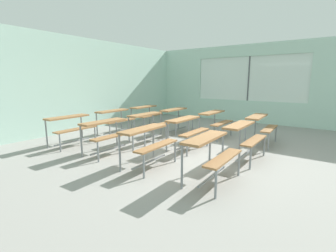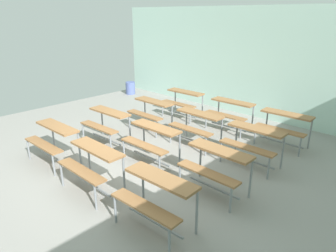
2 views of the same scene
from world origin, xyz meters
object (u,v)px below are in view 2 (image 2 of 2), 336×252
desk_bench_r0c1 (92,159)px  desk_bench_r0c2 (156,192)px  desk_bench_r2c2 (253,138)px  desk_bench_r3c1 (230,109)px  desk_bench_r0c0 (53,136)px  desk_bench_r1c2 (216,162)px  desk_bench_r2c0 (151,108)px  desk_bench_r1c0 (106,120)px  desk_bench_r1c1 (152,136)px  desk_bench_r3c2 (284,122)px  desk_bench_r2c1 (196,121)px  desk_bench_r3c0 (183,98)px  trash_bin (130,88)px

desk_bench_r0c1 → desk_bench_r0c2: bearing=1.5°
desk_bench_r0c1 → desk_bench_r2c2: bearing=61.0°
desk_bench_r3c1 → desk_bench_r0c0: bearing=-112.2°
desk_bench_r1c2 → desk_bench_r2c0: bearing=156.1°
desk_bench_r3c1 → desk_bench_r2c0: bearing=-138.5°
desk_bench_r0c0 → desk_bench_r0c1: same height
desk_bench_r1c0 → desk_bench_r1c1: (1.46, 0.02, 0.00)m
desk_bench_r2c2 → desk_bench_r3c1: bearing=135.2°
desk_bench_r0c0 → desk_bench_r0c2: same height
desk_bench_r1c0 → desk_bench_r1c2: (2.99, -0.01, 0.00)m
desk_bench_r0c0 → desk_bench_r3c2: 4.84m
desk_bench_r1c0 → desk_bench_r2c1: bearing=37.8°
desk_bench_r1c1 → desk_bench_r2c1: (0.08, 1.28, 0.00)m
desk_bench_r0c0 → desk_bench_r2c0: 2.57m
desk_bench_r3c0 → desk_bench_r3c2: bearing=-1.4°
desk_bench_r2c1 → desk_bench_r3c0: same height
desk_bench_r1c0 → desk_bench_r3c1: 3.05m
desk_bench_r0c0 → desk_bench_r1c1: (1.41, 1.31, 0.00)m
desk_bench_r2c1 → desk_bench_r3c1: bearing=89.8°
desk_bench_r0c0 → desk_bench_r0c2: 2.87m
desk_bench_r1c1 → desk_bench_r3c0: same height
desk_bench_r1c2 → desk_bench_r3c1: size_ratio=0.99×
desk_bench_r0c0 → desk_bench_r2c2: (2.87, 2.58, 0.00)m
desk_bench_r0c0 → desk_bench_r3c0: (-0.03, 3.87, 0.00)m
desk_bench_r0c0 → desk_bench_r3c0: size_ratio=1.00×
desk_bench_r3c2 → desk_bench_r0c0: bearing=-128.6°
desk_bench_r1c2 → desk_bench_r0c0: bearing=-156.4°
desk_bench_r1c0 → desk_bench_r3c1: (1.55, 2.62, 0.00)m
desk_bench_r1c0 → desk_bench_r1c2: size_ratio=1.02×
desk_bench_r0c1 → desk_bench_r1c2: bearing=41.3°
desk_bench_r0c0 → desk_bench_r1c2: size_ratio=1.01×
desk_bench_r0c1 → desk_bench_r3c1: (0.06, 3.97, 0.00)m
desk_bench_r1c0 → desk_bench_r1c1: same height
desk_bench_r1c0 → desk_bench_r3c0: size_ratio=1.01×
desk_bench_r1c0 → desk_bench_r2c0: size_ratio=1.02×
desk_bench_r2c0 → desk_bench_r3c0: size_ratio=0.99×
trash_bin → desk_bench_r0c1: bearing=-45.0°
desk_bench_r3c1 → desk_bench_r3c2: (1.40, -0.03, 0.00)m
desk_bench_r2c2 → desk_bench_r3c0: same height
desk_bench_r1c2 → desk_bench_r0c2: bearing=-92.6°
desk_bench_r0c0 → desk_bench_r2c1: size_ratio=1.01×
desk_bench_r2c2 → desk_bench_r2c1: bearing=179.1°
desk_bench_r0c1 → desk_bench_r2c1: same height
desk_bench_r1c0 → desk_bench_r3c2: bearing=39.0°
desk_bench_r2c2 → desk_bench_r3c2: size_ratio=0.99×
desk_bench_r1c2 → desk_bench_r2c0: size_ratio=1.00×
desk_bench_r0c2 → desk_bench_r1c1: (-1.47, 1.31, 0.00)m
desk_bench_r2c0 → desk_bench_r3c2: 3.14m
desk_bench_r0c0 → desk_bench_r1c2: (2.93, 1.28, 0.00)m
desk_bench_r2c2 → desk_bench_r2c0: bearing=179.6°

